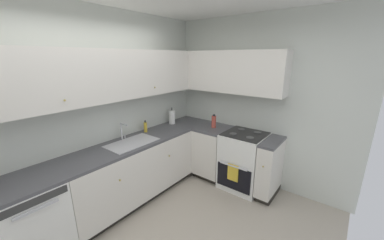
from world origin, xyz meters
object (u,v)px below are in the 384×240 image
at_px(paper_towel_roll, 172,117).
at_px(dishwasher, 31,222).
at_px(oven_range, 243,160).
at_px(soap_bottle, 145,127).
at_px(oil_bottle, 214,121).

bearing_deg(paper_towel_roll, dishwasher, -175.98).
relative_size(oven_range, soap_bottle, 5.57).
bearing_deg(soap_bottle, oven_range, -55.87).
bearing_deg(oven_range, soap_bottle, 124.13).
bearing_deg(soap_bottle, dishwasher, -173.91).
bearing_deg(oven_range, dishwasher, 156.62).
bearing_deg(dishwasher, oil_bottle, -12.06).
xyz_separation_m(oven_range, paper_towel_roll, (-0.28, 1.27, 0.56)).
height_order(paper_towel_roll, oil_bottle, paper_towel_roll).
height_order(dishwasher, paper_towel_roll, paper_towel_roll).
relative_size(soap_bottle, oil_bottle, 0.84).
xyz_separation_m(dishwasher, soap_bottle, (1.69, 0.18, 0.55)).
relative_size(paper_towel_roll, oil_bottle, 1.34).
height_order(soap_bottle, paper_towel_roll, paper_towel_roll).
bearing_deg(paper_towel_roll, oven_range, -77.47).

